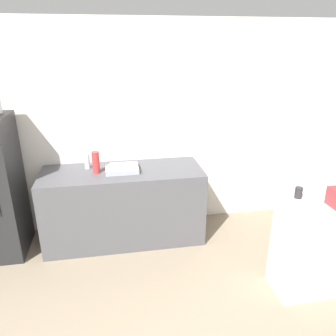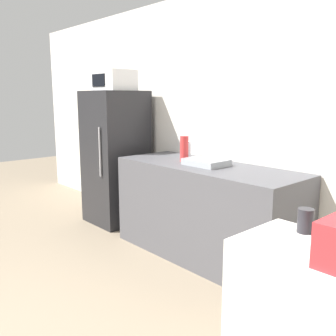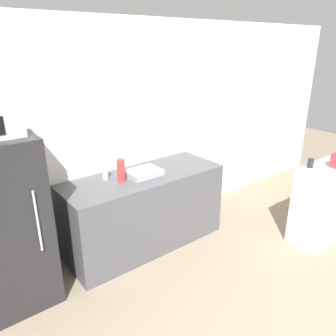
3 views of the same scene
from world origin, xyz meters
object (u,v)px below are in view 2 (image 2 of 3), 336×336
(jar, at_px, (305,221))
(microwave, at_px, (114,81))
(bottle_short, at_px, (188,150))
(bottle_tall, at_px, (184,149))
(refrigerator, at_px, (116,158))

(jar, bearing_deg, microwave, 160.37)
(bottle_short, xyz_separation_m, jar, (1.98, -1.27, 0.02))
(bottle_tall, distance_m, bottle_short, 0.20)
(refrigerator, xyz_separation_m, bottle_short, (1.08, 0.17, 0.19))
(bottle_short, distance_m, jar, 2.36)
(refrigerator, relative_size, microwave, 3.35)
(refrigerator, relative_size, bottle_short, 9.21)
(bottle_short, height_order, jar, bottle_short)
(refrigerator, height_order, bottle_short, refrigerator)
(refrigerator, height_order, jar, refrigerator)
(microwave, distance_m, jar, 3.33)
(microwave, height_order, bottle_short, microwave)
(microwave, bearing_deg, bottle_tall, 0.82)
(bottle_tall, bearing_deg, bottle_short, 124.12)
(bottle_short, relative_size, jar, 1.64)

